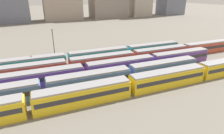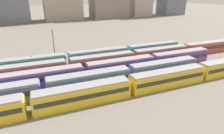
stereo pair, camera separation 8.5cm
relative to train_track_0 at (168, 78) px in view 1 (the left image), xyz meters
name	(u,v)px [view 1 (the left image)]	position (x,y,z in m)	size (l,w,h in m)	color
ground_plane	(47,85)	(-24.81, 10.40, -1.90)	(600.00, 600.00, 0.00)	slate
train_track_0	(168,78)	(0.00, 0.00, 0.00)	(93.60, 3.06, 3.75)	yellow
train_track_1	(90,81)	(-16.24, 5.20, 0.00)	(55.80, 3.06, 3.75)	#4C70BC
train_track_2	(121,66)	(-6.55, 10.40, 0.00)	(55.80, 3.06, 3.75)	#6B429E
train_track_3	(185,50)	(18.76, 15.60, 0.00)	(112.50, 3.06, 3.75)	#BC4C38
train_track_4	(99,56)	(-8.94, 20.80, 0.00)	(55.80, 3.06, 3.75)	teal
catenary_pole_1	(54,45)	(-21.28, 23.86, 3.73)	(0.24, 3.20, 10.16)	#4C4C51
distant_building_1	(7,2)	(-40.23, 120.87, 11.76)	(26.06, 21.57, 27.33)	slate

